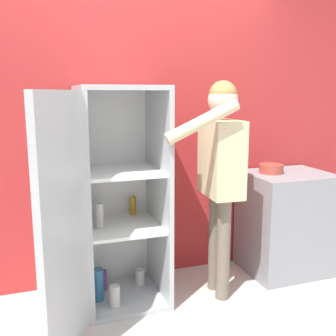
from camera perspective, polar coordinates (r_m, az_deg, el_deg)
wall_back at (r=3.30m, az=-5.08°, el=5.34°), size 7.00×0.06×2.55m
refrigerator at (r=2.89m, az=-8.45°, el=-5.02°), size 0.94×1.18×1.64m
person at (r=3.00m, az=7.57°, el=0.89°), size 0.66×0.55×1.68m
counter at (r=3.71m, az=16.74°, el=-7.53°), size 0.72×0.60×0.90m
bowl at (r=3.54m, az=14.74°, el=-0.10°), size 0.21×0.21×0.08m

